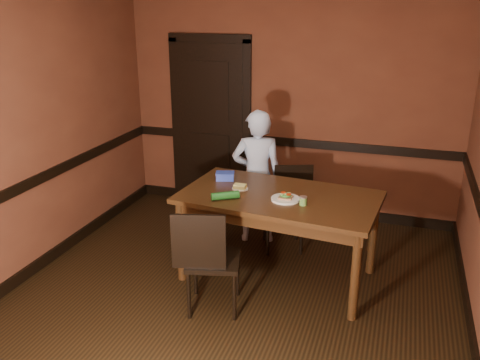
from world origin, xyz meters
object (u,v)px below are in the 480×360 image
Objects in this scene: dining_table at (278,236)px; sandwich_plate at (286,198)px; chair_near at (214,258)px; cheese_saucer at (240,187)px; person at (257,177)px; sauce_jar at (303,201)px; food_tub at (225,176)px; chair_far at (283,209)px.

sandwich_plate is at bearing -46.21° from dining_table.
cheese_saucer is (0.00, 0.71, 0.39)m from chair_near.
sauce_jar is (0.68, -0.88, 0.15)m from person.
person is 0.53m from food_tub.
chair_far is at bearing 114.41° from sauce_jar.
food_tub reaches higher than dining_table.
chair_near reaches higher than cheese_saucer.
food_tub reaches higher than chair_far.
chair_near is 1.41m from person.
sauce_jar is (0.35, -0.78, 0.44)m from chair_far.
person reaches higher than chair_far.
cheese_saucer is at bearing -178.78° from dining_table.
dining_table is 0.46m from sandwich_plate.
food_tub is at bearing 164.30° from dining_table.
chair_near reaches higher than sauce_jar.
sauce_jar is (0.25, -0.17, 0.46)m from dining_table.
sandwich_plate is at bearing 157.83° from sauce_jar.
sandwich_plate is (0.08, -0.10, 0.44)m from dining_table.
sandwich_plate is (0.48, 0.58, 0.39)m from chair_near.
food_tub is (-0.20, -0.47, 0.14)m from person.
cheese_saucer is at bearing -137.00° from chair_far.
chair_far is 1.32m from chair_near.
cheese_saucer is (-0.29, -0.58, 0.42)m from chair_far.
chair_far is 0.94× the size of chair_near.
chair_near is (-0.39, -0.68, 0.05)m from dining_table.
chair_far is at bearing 18.95° from food_tub.
sauce_jar is 0.51× the size of cheese_saucer.
dining_table is 1.22× the size of person.
food_tub is at bearing 154.78° from sauce_jar.
dining_table is 0.79m from chair_near.
sauce_jar is at bearing -156.54° from chair_near.
chair_near is at bearing -114.77° from dining_table.
dining_table is 1.90× the size of chair_near.
chair_far is 5.72× the size of cheese_saucer.
sauce_jar reaches higher than chair_far.
food_tub is (-0.22, 0.92, 0.41)m from chair_near.
chair_near is 0.84m from sandwich_plate.
chair_near is at bearing -92.86° from food_tub.
person reaches higher than food_tub.
sauce_jar is at bearing -41.62° from food_tub.
chair_far is at bearing 104.24° from sandwich_plate.
sauce_jar is at bearing -28.90° from dining_table.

